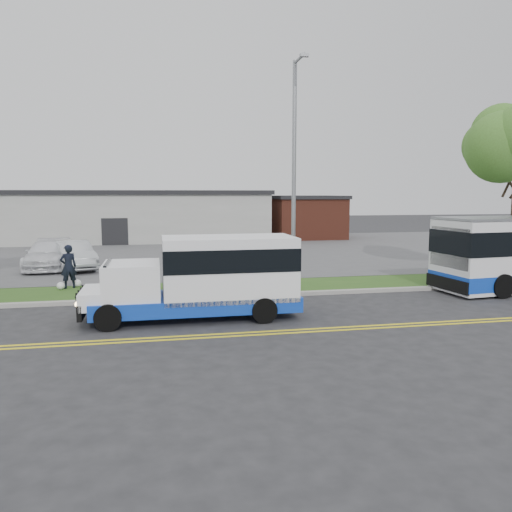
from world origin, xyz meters
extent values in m
plane|color=#28282B|center=(0.00, 0.00, 0.00)|extent=(140.00, 140.00, 0.00)
cube|color=yellow|center=(0.00, -3.85, 0.01)|extent=(70.00, 0.12, 0.01)
cube|color=yellow|center=(0.00, -4.15, 0.01)|extent=(70.00, 0.12, 0.01)
cube|color=#9E9B93|center=(0.00, 1.10, 0.07)|extent=(80.00, 0.30, 0.15)
cube|color=#2A541C|center=(0.00, 2.90, 0.05)|extent=(80.00, 3.30, 0.10)
cube|color=#4C4C4F|center=(0.00, 17.00, 0.05)|extent=(80.00, 25.00, 0.10)
cube|color=#9E9E99|center=(-6.00, 27.00, 2.00)|extent=(25.00, 10.00, 4.00)
cube|color=black|center=(-6.00, 27.00, 4.17)|extent=(25.40, 10.40, 0.35)
cube|color=black|center=(-6.00, 22.05, 1.10)|extent=(2.00, 0.15, 2.20)
cube|color=brown|center=(10.50, 26.00, 1.80)|extent=(6.00, 7.00, 3.60)
cube|color=black|center=(10.50, 26.00, 3.75)|extent=(6.30, 7.30, 0.30)
cylinder|color=gray|center=(3.00, 2.80, 4.85)|extent=(0.18, 0.18, 9.50)
cylinder|color=gray|center=(3.00, 2.10, 9.50)|extent=(0.12, 1.40, 0.12)
cube|color=gray|center=(3.00, 1.45, 9.45)|extent=(0.35, 0.18, 0.12)
cube|color=#113DB9|center=(-1.57, -1.80, 0.54)|extent=(6.66, 2.26, 0.49)
cube|color=white|center=(-0.50, -1.80, 1.66)|extent=(4.31, 2.26, 2.06)
cube|color=black|center=(-0.50, -1.80, 2.01)|extent=(4.33, 2.30, 0.73)
cube|color=white|center=(-3.63, -1.80, 1.32)|extent=(1.76, 2.11, 1.17)
cube|color=black|center=(-4.36, -1.80, 1.52)|extent=(0.10, 1.86, 0.88)
cube|color=white|center=(-4.71, -1.80, 0.83)|extent=(0.98, 2.01, 0.54)
cube|color=black|center=(-5.15, -1.80, 0.54)|extent=(0.15, 2.01, 0.49)
sphere|color=#FFD88C|center=(-5.19, -2.54, 0.78)|extent=(0.20, 0.20, 0.20)
sphere|color=#FFD88C|center=(-5.20, -1.07, 0.78)|extent=(0.20, 0.20, 0.20)
cylinder|color=black|center=(-4.31, -2.86, 0.41)|extent=(0.82, 0.28, 0.82)
cylinder|color=black|center=(-4.32, -0.75, 0.41)|extent=(0.82, 0.28, 0.82)
cylinder|color=black|center=(0.48, -2.85, 0.41)|extent=(0.82, 0.28, 0.82)
cylinder|color=black|center=(0.48, -0.74, 0.41)|extent=(0.82, 0.28, 0.82)
cube|color=black|center=(8.79, 0.05, 1.93)|extent=(0.33, 2.34, 1.63)
cube|color=black|center=(8.72, 0.04, 0.46)|extent=(0.37, 2.54, 0.51)
cylinder|color=black|center=(10.48, -0.99, 0.49)|extent=(1.00, 0.42, 0.98)
cylinder|color=black|center=(10.24, 1.40, 0.49)|extent=(1.00, 0.42, 0.98)
imported|color=black|center=(-6.52, 4.00, 1.03)|extent=(0.80, 0.67, 1.86)
imported|color=silver|center=(-7.14, 9.57, 0.85)|extent=(3.04, 4.85, 1.51)
imported|color=white|center=(-8.56, 10.17, 0.84)|extent=(2.32, 5.21, 1.49)
sphere|color=white|center=(-6.82, 3.75, 0.26)|extent=(0.32, 0.32, 0.32)
sphere|color=white|center=(-6.22, 4.25, 0.26)|extent=(0.32, 0.32, 0.32)
camera|label=1|loc=(-2.82, -18.02, 4.11)|focal=35.00mm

